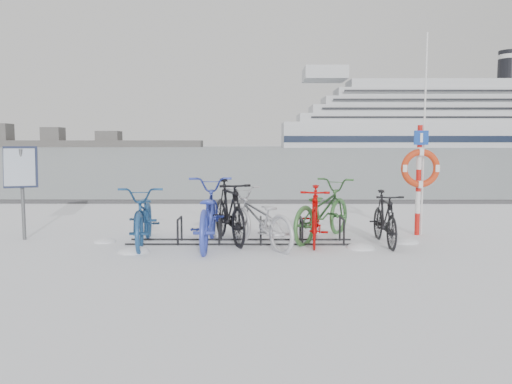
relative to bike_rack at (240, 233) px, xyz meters
The scene contains 16 objects.
ground 0.18m from the bike_rack, ahead, with size 900.00×900.00×0.00m, color white.
ice_sheet 155.00m from the bike_rack, 90.00° to the left, with size 400.00×298.00×0.02m, color #98A2AB.
quay_edge 5.90m from the bike_rack, 90.00° to the left, with size 400.00×0.25×0.10m, color #3F3F42.
bike_rack is the anchor object (origin of this frame).
info_board 4.13m from the bike_rack, behind, with size 0.61×0.40×1.71m.
lifebuoy_station 3.64m from the bike_rack, 12.27° to the left, with size 0.74×0.22×3.83m.
cruise_ferry 227.57m from the bike_rack, 70.83° to the left, with size 128.71×24.29×42.29m.
shoreline 287.22m from the bike_rack, 115.14° to the left, with size 180.00×12.00×9.50m.
bike_0 1.71m from the bike_rack, behind, with size 0.72×2.07×1.08m, color navy.
bike_1 0.72m from the bike_rack, 161.47° to the right, with size 0.79×2.26×1.19m, color #3344BB.
bike_2 0.49m from the bike_rack, 139.66° to the left, with size 0.55×1.94×1.16m, color black.
bike_3 0.54m from the bike_rack, 39.81° to the right, with size 0.69×1.98×1.04m, color #B8B9C0.
bike_4 1.37m from the bike_rack, ahead, with size 0.49×1.75×1.05m, color #BD0504.
bike_5 1.60m from the bike_rack, 15.96° to the left, with size 0.75×2.17×1.14m, color #396F36.
bike_6 2.55m from the bike_rack, ahead, with size 0.46×1.62×0.98m, color black.
snow_drifts 0.39m from the bike_rack, 14.57° to the right, with size 5.83×2.03×0.18m.
Camera 1 is at (0.32, -8.73, 1.76)m, focal length 35.00 mm.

